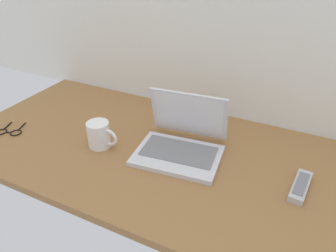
% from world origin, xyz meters
% --- Properties ---
extents(desk, '(1.60, 0.76, 0.03)m').
position_xyz_m(desk, '(0.00, 0.00, 0.01)').
color(desk, olive).
rests_on(desk, ground).
extents(laptop, '(0.33, 0.30, 0.21)m').
position_xyz_m(laptop, '(0.08, 0.04, 0.08)').
color(laptop, silver).
rests_on(laptop, desk).
extents(coffee_mug, '(0.13, 0.09, 0.10)m').
position_xyz_m(coffee_mug, '(-0.21, -0.07, 0.08)').
color(coffee_mug, white).
rests_on(coffee_mug, desk).
extents(remote_control_near, '(0.06, 0.16, 0.02)m').
position_xyz_m(remote_control_near, '(0.51, 0.01, 0.04)').
color(remote_control_near, '#B7B7B7').
rests_on(remote_control_near, desk).
extents(eyeglasses, '(0.12, 0.13, 0.01)m').
position_xyz_m(eyeglasses, '(-0.62, -0.16, 0.03)').
color(eyeglasses, black).
rests_on(eyeglasses, desk).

